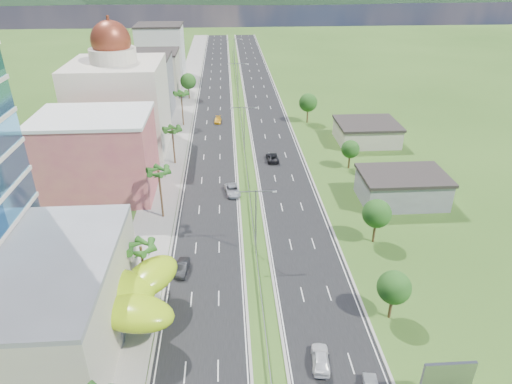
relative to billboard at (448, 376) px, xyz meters
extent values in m
plane|color=#2D5119|center=(-17.00, 18.00, -4.42)|extent=(500.00, 500.00, 0.00)
cube|color=black|center=(-24.50, 108.00, -4.40)|extent=(11.00, 260.00, 0.04)
cube|color=black|center=(-9.50, 108.00, -4.40)|extent=(11.00, 260.00, 0.04)
cube|color=gray|center=(-34.00, 108.00, -4.36)|extent=(7.00, 260.00, 0.12)
cube|color=gray|center=(-17.00, 90.00, -3.80)|extent=(0.08, 216.00, 0.28)
cube|color=gray|center=(-17.00, 192.00, -4.07)|extent=(0.10, 0.12, 0.70)
cylinder|color=gray|center=(-17.00, 28.00, 1.08)|extent=(0.20, 0.20, 11.00)
cube|color=gray|center=(-18.44, 28.00, 6.38)|extent=(2.88, 0.12, 0.12)
cube|color=gray|center=(-15.56, 28.00, 6.38)|extent=(2.88, 0.12, 0.12)
cube|color=silver|center=(-19.72, 28.00, 6.28)|extent=(0.60, 0.25, 0.18)
cube|color=silver|center=(-14.28, 28.00, 6.28)|extent=(0.60, 0.25, 0.18)
cylinder|color=gray|center=(-17.00, 68.00, 1.08)|extent=(0.20, 0.20, 11.00)
cube|color=gray|center=(-18.44, 68.00, 6.38)|extent=(2.88, 0.12, 0.12)
cube|color=gray|center=(-15.56, 68.00, 6.38)|extent=(2.88, 0.12, 0.12)
cube|color=silver|center=(-19.72, 68.00, 6.28)|extent=(0.60, 0.25, 0.18)
cube|color=silver|center=(-14.28, 68.00, 6.28)|extent=(0.60, 0.25, 0.18)
cylinder|color=gray|center=(-17.00, 113.00, 1.08)|extent=(0.20, 0.20, 11.00)
cube|color=gray|center=(-18.44, 113.00, 6.38)|extent=(2.88, 0.12, 0.12)
cube|color=gray|center=(-15.56, 113.00, 6.38)|extent=(2.88, 0.12, 0.12)
cube|color=silver|center=(-19.72, 113.00, 6.28)|extent=(0.60, 0.25, 0.18)
cube|color=silver|center=(-14.28, 113.00, 6.28)|extent=(0.60, 0.25, 0.18)
cylinder|color=gray|center=(-17.00, 158.00, 1.08)|extent=(0.20, 0.20, 11.00)
cube|color=gray|center=(-18.44, 158.00, 6.38)|extent=(2.88, 0.12, 0.12)
cube|color=gray|center=(-15.56, 158.00, 6.38)|extent=(2.88, 0.12, 0.12)
cube|color=silver|center=(-19.72, 158.00, 6.28)|extent=(0.60, 0.25, 0.18)
cube|color=silver|center=(-14.28, 158.00, 6.28)|extent=(0.60, 0.25, 0.18)
cylinder|color=gray|center=(-41.00, 16.00, -2.42)|extent=(0.50, 0.50, 4.00)
cylinder|color=gray|center=(-34.00, 11.00, -2.42)|extent=(0.50, 0.50, 4.00)
cylinder|color=gray|center=(-38.00, 8.00, -2.42)|extent=(0.50, 0.50, 4.00)
cylinder|color=gray|center=(-32.00, 16.00, -2.42)|extent=(0.50, 0.50, 4.00)
cube|color=#B64A5C|center=(-45.00, 50.00, 3.08)|extent=(20.00, 15.00, 15.00)
cube|color=beige|center=(-45.00, 73.00, 5.58)|extent=(20.00, 20.00, 20.00)
cylinder|color=beige|center=(-45.00, 73.00, 17.08)|extent=(10.00, 10.00, 3.00)
sphere|color=maroon|center=(-45.00, 73.00, 20.08)|extent=(8.40, 8.40, 8.40)
cube|color=slate|center=(-44.00, 98.00, 3.58)|extent=(16.00, 15.00, 16.00)
cube|color=#AFA890|center=(-44.00, 120.00, 2.08)|extent=(16.00, 15.00, 13.00)
cube|color=silver|center=(-44.00, 143.00, 4.58)|extent=(16.00, 15.00, 18.00)
cube|color=#D85919|center=(0.00, 0.00, 0.18)|extent=(5.20, 0.35, 3.20)
cube|color=slate|center=(11.00, 43.00, -1.92)|extent=(15.00, 10.00, 5.00)
cube|color=#AFA890|center=(13.00, 73.00, -2.22)|extent=(14.00, 12.00, 4.40)
cylinder|color=#47301C|center=(-32.50, 20.00, -0.67)|extent=(0.36, 0.36, 7.50)
cylinder|color=#47301C|center=(-32.50, 40.00, 0.08)|extent=(0.36, 0.36, 9.00)
cylinder|color=#47301C|center=(-32.50, 63.00, -0.42)|extent=(0.36, 0.36, 8.00)
cylinder|color=#47301C|center=(-32.50, 88.00, -0.02)|extent=(0.36, 0.36, 8.80)
cylinder|color=#47301C|center=(-32.50, 113.00, -1.97)|extent=(0.40, 0.40, 4.90)
sphere|color=#26581B|center=(-32.50, 113.00, 1.18)|extent=(4.90, 4.90, 4.90)
cylinder|color=#47301C|center=(-1.00, 13.00, -2.32)|extent=(0.40, 0.40, 4.20)
sphere|color=#26581B|center=(-1.00, 13.00, 0.38)|extent=(4.20, 4.20, 4.20)
cylinder|color=#47301C|center=(2.00, 30.00, -2.15)|extent=(0.40, 0.40, 4.55)
sphere|color=#26581B|center=(2.00, 30.00, 0.78)|extent=(4.55, 4.55, 4.55)
cylinder|color=#47301C|center=(5.00, 58.00, -2.50)|extent=(0.40, 0.40, 3.85)
sphere|color=#26581B|center=(5.00, 58.00, -0.02)|extent=(3.85, 3.85, 3.85)
cylinder|color=#47301C|center=(1.00, 88.00, -1.97)|extent=(0.40, 0.40, 4.90)
sphere|color=#26581B|center=(1.00, 88.00, 1.18)|extent=(4.90, 4.90, 4.90)
imported|color=black|center=(-27.93, 24.13, -3.65)|extent=(2.05, 4.60, 1.47)
imported|color=#A6A8AE|center=(-20.20, 47.84, -3.62)|extent=(3.29, 5.78, 1.52)
imported|color=gold|center=(-23.30, 89.69, -3.74)|extent=(1.99, 4.49, 1.28)
imported|color=white|center=(-11.16, 6.17, -3.56)|extent=(2.48, 5.00, 1.64)
imported|color=black|center=(-10.98, 63.02, -3.64)|extent=(2.70, 5.45, 1.49)
imported|color=black|center=(-29.30, 18.70, -3.74)|extent=(0.73, 2.05, 1.29)
camera|label=1|loc=(-20.83, -29.72, 36.77)|focal=32.00mm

